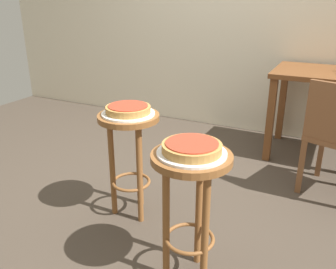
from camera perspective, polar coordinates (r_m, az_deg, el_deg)
ground_plane at (r=2.69m, az=-0.27°, el=-9.27°), size 6.00×6.00×0.00m
stool_foreground at (r=1.72m, az=3.65°, el=-8.73°), size 0.38×0.38×0.69m
serving_plate_foreground at (r=1.63m, az=3.81°, el=-2.97°), size 0.32×0.32×0.01m
pizza_foreground at (r=1.62m, az=3.83°, el=-2.06°), size 0.27×0.27×0.05m
stool_middle at (r=2.25m, az=-6.16°, el=-1.23°), size 0.38×0.38×0.69m
serving_plate_middle at (r=2.19m, az=-6.35°, el=3.35°), size 0.32×0.32×0.01m
pizza_middle at (r=2.18m, az=-6.38°, el=4.06°), size 0.27×0.27×0.05m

